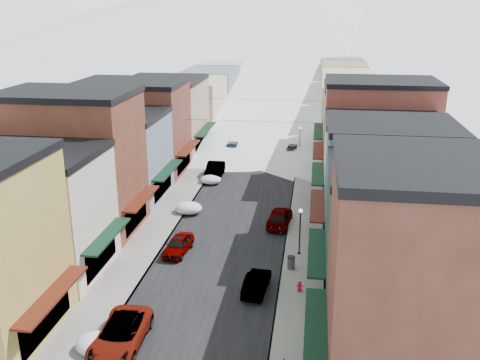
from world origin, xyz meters
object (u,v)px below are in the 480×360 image
(streetlamp_near, at_px, (300,226))
(trash_can, at_px, (291,263))
(car_dark_hatch, at_px, (215,170))
(car_silver_sedan, at_px, (178,245))
(fire_hydrant, at_px, (299,286))
(car_green_sedan, at_px, (257,283))
(car_white_suv, at_px, (120,335))

(streetlamp_near, bearing_deg, trash_can, -100.77)
(streetlamp_near, bearing_deg, car_dark_hatch, 118.67)
(car_silver_sedan, xyz_separation_m, car_dark_hatch, (-0.80, 20.24, 0.15))
(fire_hydrant, bearing_deg, car_dark_hatch, 113.16)
(trash_can, relative_size, streetlamp_near, 0.26)
(car_silver_sedan, height_order, car_green_sedan, car_silver_sedan)
(car_white_suv, distance_m, streetlamp_near, 17.03)
(car_silver_sedan, height_order, streetlamp_near, streetlamp_near)
(car_silver_sedan, xyz_separation_m, trash_can, (9.26, -1.80, -0.03))
(car_silver_sedan, bearing_deg, car_green_sedan, -30.71)
(car_white_suv, xyz_separation_m, trash_can, (9.47, 10.97, -0.13))
(car_white_suv, distance_m, car_green_sedan, 10.44)
(car_white_suv, relative_size, car_silver_sedan, 1.40)
(car_dark_hatch, bearing_deg, streetlamp_near, -62.94)
(car_silver_sedan, xyz_separation_m, car_green_sedan, (7.00, -5.22, -0.03))
(car_silver_sedan, bearing_deg, car_white_suv, -84.95)
(fire_hydrant, height_order, trash_can, trash_can)
(car_dark_hatch, bearing_deg, trash_can, -67.07)
(car_green_sedan, xyz_separation_m, fire_hydrant, (3.01, 0.18, -0.18))
(car_silver_sedan, bearing_deg, streetlamp_near, 11.28)
(car_white_suv, distance_m, trash_can, 14.50)
(trash_can, height_order, streetlamp_near, streetlamp_near)
(car_dark_hatch, relative_size, car_green_sedan, 1.26)
(car_dark_hatch, distance_m, streetlamp_near, 22.11)
(car_silver_sedan, xyz_separation_m, streetlamp_near, (9.77, 0.90, 1.90))
(car_dark_hatch, bearing_deg, car_white_suv, -90.59)
(car_white_suv, relative_size, fire_hydrant, 7.59)
(car_white_suv, xyz_separation_m, fire_hydrant, (10.23, 7.73, -0.31))
(car_white_suv, xyz_separation_m, car_green_sedan, (7.22, 7.55, -0.13))
(car_white_suv, height_order, fire_hydrant, car_white_suv)
(streetlamp_near, bearing_deg, car_white_suv, -126.15)
(car_green_sedan, xyz_separation_m, trash_can, (2.26, 3.42, -0.01))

